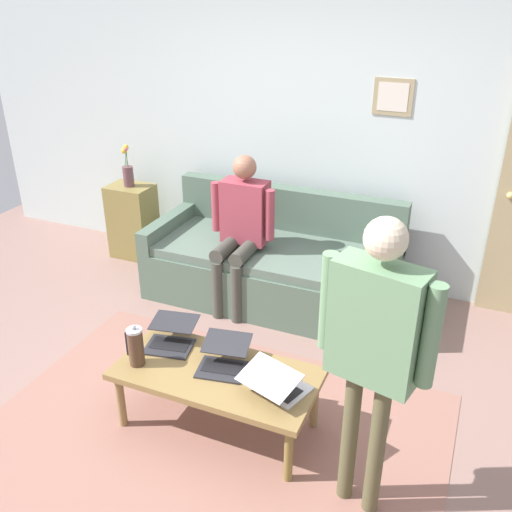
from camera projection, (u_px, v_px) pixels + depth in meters
name	position (u px, v px, depth m)	size (l,w,h in m)	color
ground_plane	(202.00, 414.00, 3.58)	(7.68, 7.68, 0.00)	#8A6960
area_rug	(211.00, 435.00, 3.41)	(2.75, 1.95, 0.01)	#916255
back_wall	(316.00, 129.00, 4.80)	(7.04, 0.11, 2.70)	silver
couch	(274.00, 264.00, 4.82)	(2.08, 0.94, 0.88)	#4D6353
coffee_table	(217.00, 377.00, 3.33)	(1.21, 0.58, 0.42)	olive
laptop_left	(223.00, 360.00, 3.34)	(0.34, 0.38, 0.14)	#28282D
laptop_center	(171.00, 338.00, 3.55)	(0.35, 0.38, 0.13)	#28282D
laptop_right	(275.00, 383.00, 3.14)	(0.41, 0.40, 0.16)	silver
french_press	(136.00, 346.00, 3.32)	(0.12, 0.10, 0.28)	#4C3323
side_shelf	(133.00, 221.00, 5.52)	(0.42, 0.32, 0.73)	olive
flower_vase	(128.00, 172.00, 5.30)	(0.11, 0.10, 0.40)	brown
person_standing	(375.00, 337.00, 2.53)	(0.58, 0.27, 1.63)	brown
person_seated	(241.00, 225.00, 4.51)	(0.55, 0.51, 1.28)	#3E4038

